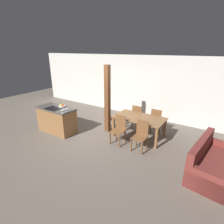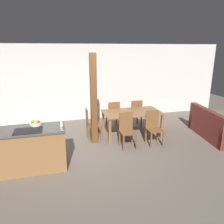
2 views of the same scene
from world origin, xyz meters
name	(u,v)px [view 2 (image 2 of 2)]	position (x,y,z in m)	size (l,w,h in m)	color
ground_plane	(92,151)	(0.00, 0.00, 0.00)	(16.00, 16.00, 0.00)	#665B51
wall_back	(78,83)	(0.00, 2.73, 1.35)	(11.20, 0.08, 2.70)	silver
kitchen_island	(31,149)	(-1.39, -0.51, 0.47)	(1.48, 0.70, 0.94)	olive
fruit_bowl	(36,123)	(-1.26, -0.32, 0.98)	(0.26, 0.26, 0.12)	silver
wine_glass_near	(62,125)	(-0.72, -0.79, 1.05)	(0.06, 0.06, 0.15)	silver
wine_glass_middle	(62,124)	(-0.72, -0.71, 1.05)	(0.06, 0.06, 0.15)	silver
wine_glass_far	(61,123)	(-0.72, -0.64, 1.05)	(0.06, 0.06, 0.15)	silver
wine_glass_end	(61,122)	(-0.72, -0.56, 1.05)	(0.06, 0.06, 0.15)	silver
dining_table	(132,115)	(1.36, 0.75, 0.65)	(1.70, 0.96, 0.74)	brown
dining_chair_near_left	(127,130)	(0.97, 0.04, 0.48)	(0.40, 0.40, 0.92)	brown
dining_chair_near_right	(154,127)	(1.74, 0.04, 0.48)	(0.40, 0.40, 0.92)	brown
dining_chair_far_left	(113,115)	(0.97, 1.45, 0.48)	(0.40, 0.40, 0.92)	brown
dining_chair_far_right	(135,113)	(1.74, 1.45, 0.48)	(0.40, 0.40, 0.92)	brown
dining_chair_head_end	(91,124)	(0.13, 0.75, 0.48)	(0.40, 0.40, 0.92)	brown
couch	(215,128)	(3.68, -0.03, 0.29)	(1.04, 1.85, 0.86)	maroon
timber_post	(94,100)	(0.18, 0.54, 1.22)	(0.17, 0.17, 2.45)	brown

